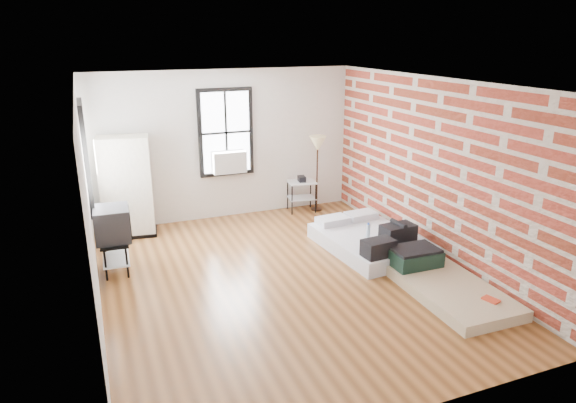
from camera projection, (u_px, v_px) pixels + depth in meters
name	position (u px, v px, depth m)	size (l,w,h in m)	color
ground	(284.00, 280.00, 7.45)	(6.00, 6.00, 0.00)	brown
room_shell	(289.00, 156.00, 7.31)	(5.02, 6.02, 2.80)	silver
mattress_main	(371.00, 240.00, 8.45)	(1.52, 1.97, 0.60)	white
mattress_bare	(441.00, 281.00, 7.14)	(1.05, 1.95, 0.42)	tan
wardrobe	(126.00, 187.00, 8.85)	(0.95, 0.62, 1.76)	black
side_table	(302.00, 187.00, 10.20)	(0.60, 0.51, 0.72)	black
floor_lamp	(318.00, 148.00, 10.00)	(0.32, 0.32, 1.51)	#331E11
tv_stand	(113.00, 226.00, 7.52)	(0.53, 0.73, 1.00)	black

